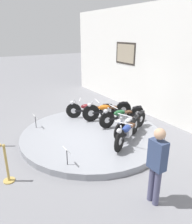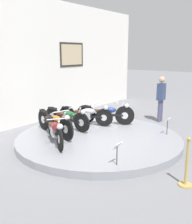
{
  "view_description": "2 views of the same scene",
  "coord_description": "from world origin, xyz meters",
  "px_view_note": "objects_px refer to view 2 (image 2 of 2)",
  "views": [
    {
      "loc": [
        5.97,
        -3.44,
        3.46
      ],
      "look_at": [
        0.01,
        0.16,
        0.91
      ],
      "focal_mm": 35.0,
      "sensor_mm": 36.0,
      "label": 1
    },
    {
      "loc": [
        -5.94,
        -4.47,
        2.62
      ],
      "look_at": [
        0.3,
        0.33,
        0.82
      ],
      "focal_mm": 42.0,
      "sensor_mm": 36.0,
      "label": 2
    }
  ],
  "objects_px": {
    "motorcycle_silver": "(86,114)",
    "stanchion_post_left_of_entry": "(186,170)",
    "motorcycle_blue": "(106,113)",
    "info_placard_front_centre": "(167,123)",
    "motorcycle_maroon": "(55,130)",
    "visitor_standing": "(161,96)",
    "motorcycle_green": "(67,117)",
    "motorcycle_orange": "(55,122)",
    "info_placard_front_left": "(117,149)"
  },
  "relations": [
    {
      "from": "motorcycle_silver",
      "to": "stanchion_post_left_of_entry",
      "type": "relative_size",
      "value": 1.82
    },
    {
      "from": "motorcycle_blue",
      "to": "stanchion_post_left_of_entry",
      "type": "relative_size",
      "value": 1.72
    },
    {
      "from": "info_placard_front_centre",
      "to": "motorcycle_silver",
      "type": "bearing_deg",
      "value": 103.91
    },
    {
      "from": "motorcycle_maroon",
      "to": "motorcycle_blue",
      "type": "relative_size",
      "value": 0.95
    },
    {
      "from": "motorcycle_maroon",
      "to": "stanchion_post_left_of_entry",
      "type": "relative_size",
      "value": 1.64
    },
    {
      "from": "motorcycle_silver",
      "to": "stanchion_post_left_of_entry",
      "type": "distance_m",
      "value": 4.42
    },
    {
      "from": "motorcycle_maroon",
      "to": "info_placard_front_centre",
      "type": "relative_size",
      "value": 3.28
    },
    {
      "from": "motorcycle_silver",
      "to": "visitor_standing",
      "type": "relative_size",
      "value": 1.07
    },
    {
      "from": "stanchion_post_left_of_entry",
      "to": "motorcycle_green",
      "type": "bearing_deg",
      "value": 76.37
    },
    {
      "from": "motorcycle_orange",
      "to": "info_placard_front_left",
      "type": "distance_m",
      "value": 2.71
    },
    {
      "from": "visitor_standing",
      "to": "stanchion_post_left_of_entry",
      "type": "distance_m",
      "value": 5.11
    },
    {
      "from": "motorcycle_green",
      "to": "visitor_standing",
      "type": "distance_m",
      "value": 3.8
    },
    {
      "from": "motorcycle_orange",
      "to": "info_placard_front_left",
      "type": "xyz_separation_m",
      "value": [
        -0.66,
        -2.63,
        -0.03
      ]
    },
    {
      "from": "motorcycle_blue",
      "to": "info_placard_front_centre",
      "type": "xyz_separation_m",
      "value": [
        0.18,
        -2.13,
        -0.03
      ]
    },
    {
      "from": "motorcycle_blue",
      "to": "info_placard_front_left",
      "type": "distance_m",
      "value": 3.36
    },
    {
      "from": "motorcycle_orange",
      "to": "stanchion_post_left_of_entry",
      "type": "height_order",
      "value": "stanchion_post_left_of_entry"
    },
    {
      "from": "motorcycle_silver",
      "to": "motorcycle_blue",
      "type": "xyz_separation_m",
      "value": [
        0.47,
        -0.5,
        0.02
      ]
    },
    {
      "from": "motorcycle_blue",
      "to": "info_placard_front_centre",
      "type": "bearing_deg",
      "value": -85.17
    },
    {
      "from": "motorcycle_green",
      "to": "stanchion_post_left_of_entry",
      "type": "xyz_separation_m",
      "value": [
        -1.03,
        -4.24,
        -0.23
      ]
    },
    {
      "from": "motorcycle_maroon",
      "to": "motorcycle_blue",
      "type": "distance_m",
      "value": 2.41
    },
    {
      "from": "motorcycle_maroon",
      "to": "info_placard_front_centre",
      "type": "height_order",
      "value": "motorcycle_maroon"
    },
    {
      "from": "motorcycle_blue",
      "to": "info_placard_front_centre",
      "type": "distance_m",
      "value": 2.14
    },
    {
      "from": "visitor_standing",
      "to": "motorcycle_silver",
      "type": "bearing_deg",
      "value": 150.06
    },
    {
      "from": "motorcycle_silver",
      "to": "stanchion_post_left_of_entry",
      "type": "bearing_deg",
      "value": -113.55
    },
    {
      "from": "info_placard_front_left",
      "to": "visitor_standing",
      "type": "bearing_deg",
      "value": 13.18
    },
    {
      "from": "info_placard_front_left",
      "to": "stanchion_post_left_of_entry",
      "type": "relative_size",
      "value": 0.5
    },
    {
      "from": "info_placard_front_left",
      "to": "info_placard_front_centre",
      "type": "height_order",
      "value": "same"
    },
    {
      "from": "motorcycle_maroon",
      "to": "motorcycle_blue",
      "type": "bearing_deg",
      "value": 0.03
    },
    {
      "from": "motorcycle_maroon",
      "to": "stanchion_post_left_of_entry",
      "type": "height_order",
      "value": "stanchion_post_left_of_entry"
    },
    {
      "from": "info_placard_front_centre",
      "to": "visitor_standing",
      "type": "bearing_deg",
      "value": 29.3
    },
    {
      "from": "info_placard_front_left",
      "to": "info_placard_front_centre",
      "type": "distance_m",
      "value": 2.77
    },
    {
      "from": "info_placard_front_centre",
      "to": "motorcycle_orange",
      "type": "bearing_deg",
      "value": 128.77
    },
    {
      "from": "stanchion_post_left_of_entry",
      "to": "visitor_standing",
      "type": "bearing_deg",
      "value": 29.89
    },
    {
      "from": "motorcycle_green",
      "to": "motorcycle_blue",
      "type": "height_order",
      "value": "motorcycle_blue"
    },
    {
      "from": "motorcycle_blue",
      "to": "visitor_standing",
      "type": "relative_size",
      "value": 1.01
    },
    {
      "from": "motorcycle_green",
      "to": "stanchion_post_left_of_entry",
      "type": "height_order",
      "value": "stanchion_post_left_of_entry"
    },
    {
      "from": "motorcycle_orange",
      "to": "info_placard_front_centre",
      "type": "distance_m",
      "value": 3.38
    },
    {
      "from": "info_placard_front_centre",
      "to": "visitor_standing",
      "type": "relative_size",
      "value": 0.29
    },
    {
      "from": "motorcycle_silver",
      "to": "stanchion_post_left_of_entry",
      "type": "height_order",
      "value": "stanchion_post_left_of_entry"
    },
    {
      "from": "motorcycle_maroon",
      "to": "visitor_standing",
      "type": "relative_size",
      "value": 0.97
    },
    {
      "from": "motorcycle_orange",
      "to": "motorcycle_green",
      "type": "height_order",
      "value": "motorcycle_orange"
    },
    {
      "from": "motorcycle_orange",
      "to": "info_placard_front_left",
      "type": "height_order",
      "value": "motorcycle_orange"
    },
    {
      "from": "motorcycle_maroon",
      "to": "stanchion_post_left_of_entry",
      "type": "bearing_deg",
      "value": -87.1
    },
    {
      "from": "motorcycle_maroon",
      "to": "visitor_standing",
      "type": "height_order",
      "value": "visitor_standing"
    },
    {
      "from": "motorcycle_maroon",
      "to": "motorcycle_silver",
      "type": "relative_size",
      "value": 0.9
    },
    {
      "from": "motorcycle_orange",
      "to": "stanchion_post_left_of_entry",
      "type": "bearing_deg",
      "value": -94.23
    },
    {
      "from": "info_placard_front_centre",
      "to": "motorcycle_green",
      "type": "bearing_deg",
      "value": 116.2
    },
    {
      "from": "motorcycle_maroon",
      "to": "info_placard_front_centre",
      "type": "distance_m",
      "value": 3.36
    },
    {
      "from": "info_placard_front_centre",
      "to": "stanchion_post_left_of_entry",
      "type": "bearing_deg",
      "value": -149.63
    },
    {
      "from": "info_placard_front_centre",
      "to": "info_placard_front_left",
      "type": "bearing_deg",
      "value": 180.0
    }
  ]
}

